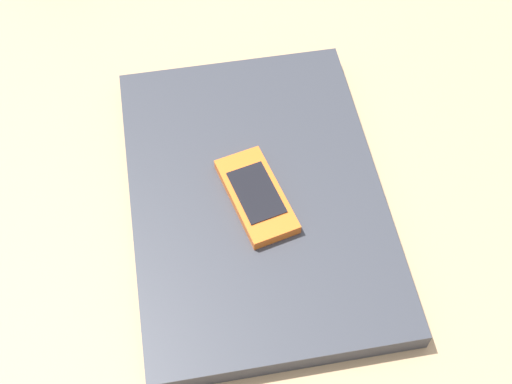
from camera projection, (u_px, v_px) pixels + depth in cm
name	position (u px, v px, depth cm)	size (l,w,h in cm)	color
desk_surface	(232.00, 188.00, 72.71)	(120.00, 80.00, 3.00)	tan
laptop_closed	(256.00, 197.00, 68.95)	(35.73, 24.92, 2.34)	#33353D
cell_phone_on_laptop	(256.00, 196.00, 66.88)	(11.44, 7.90, 1.28)	orange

